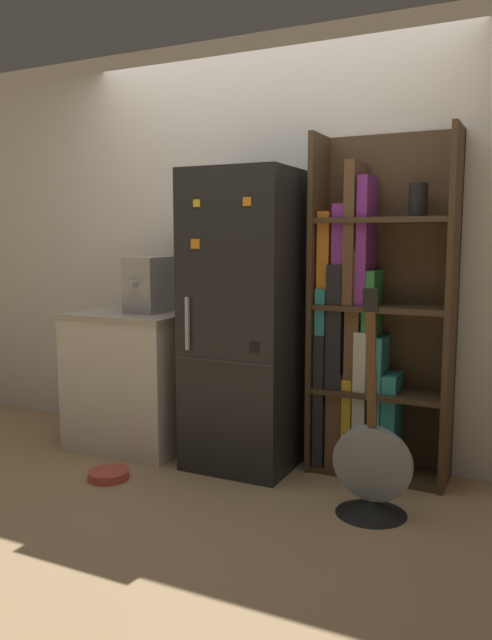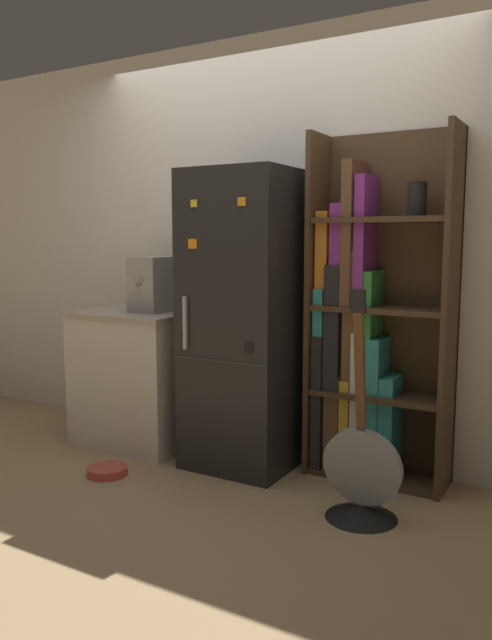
{
  "view_description": "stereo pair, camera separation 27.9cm",
  "coord_description": "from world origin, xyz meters",
  "px_view_note": "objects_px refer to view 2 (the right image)",
  "views": [
    {
      "loc": [
        1.6,
        -3.16,
        1.35
      ],
      "look_at": [
        -0.01,
        0.15,
        0.87
      ],
      "focal_mm": 35.0,
      "sensor_mm": 36.0,
      "label": 1
    },
    {
      "loc": [
        1.84,
        -3.03,
        1.35
      ],
      "look_at": [
        -0.01,
        0.15,
        0.87
      ],
      "focal_mm": 35.0,
      "sensor_mm": 36.0,
      "label": 2
    }
  ],
  "objects_px": {
    "bookshelf": "(365,332)",
    "espresso_machine": "(154,284)",
    "pet_bowl": "(107,470)",
    "refrigerator": "(247,320)",
    "guitar": "(362,485)"
  },
  "relations": [
    {
      "from": "bookshelf",
      "to": "espresso_machine",
      "type": "xyz_separation_m",
      "value": [
        -1.38,
        -0.16,
        0.23
      ]
    },
    {
      "from": "bookshelf",
      "to": "pet_bowl",
      "type": "distance_m",
      "value": 1.68
    },
    {
      "from": "refrigerator",
      "to": "pet_bowl",
      "type": "distance_m",
      "value": 1.19
    },
    {
      "from": "bookshelf",
      "to": "refrigerator",
      "type": "bearing_deg",
      "value": -165.49
    },
    {
      "from": "espresso_machine",
      "to": "bookshelf",
      "type": "bearing_deg",
      "value": 6.72
    },
    {
      "from": "guitar",
      "to": "pet_bowl",
      "type": "distance_m",
      "value": 1.48
    },
    {
      "from": "refrigerator",
      "to": "bookshelf",
      "type": "height_order",
      "value": "bookshelf"
    },
    {
      "from": "refrigerator",
      "to": "pet_bowl",
      "type": "relative_size",
      "value": 7.58
    },
    {
      "from": "bookshelf",
      "to": "guitar",
      "type": "distance_m",
      "value": 0.89
    },
    {
      "from": "refrigerator",
      "to": "pet_bowl",
      "type": "bearing_deg",
      "value": -134.84
    },
    {
      "from": "guitar",
      "to": "pet_bowl",
      "type": "height_order",
      "value": "guitar"
    },
    {
      "from": "bookshelf",
      "to": "espresso_machine",
      "type": "bearing_deg",
      "value": -173.28
    },
    {
      "from": "espresso_machine",
      "to": "guitar",
      "type": "height_order",
      "value": "espresso_machine"
    },
    {
      "from": "bookshelf",
      "to": "espresso_machine",
      "type": "height_order",
      "value": "bookshelf"
    },
    {
      "from": "refrigerator",
      "to": "bookshelf",
      "type": "xyz_separation_m",
      "value": [
        0.67,
        0.17,
        -0.04
      ]
    }
  ]
}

